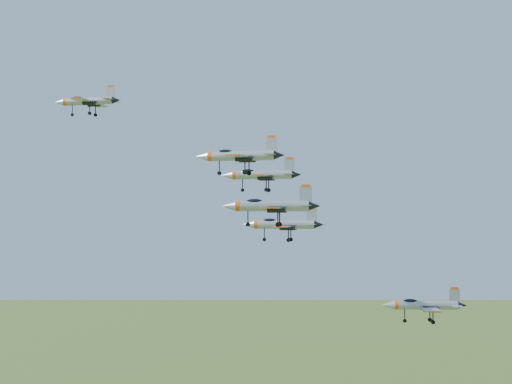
# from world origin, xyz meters

# --- Properties ---
(jet_lead) EXTENTS (12.67, 10.55, 3.39)m
(jet_lead) POSITION_xyz_m (-28.98, 15.48, 144.15)
(jet_lead) COLOR #989CA3
(jet_left_high) EXTENTS (12.44, 10.30, 3.33)m
(jet_left_high) POSITION_xyz_m (3.55, 0.96, 130.12)
(jet_left_high) COLOR #989CA3
(jet_right_high) EXTENTS (11.25, 9.37, 3.01)m
(jet_right_high) POSITION_xyz_m (3.26, -20.93, 131.33)
(jet_right_high) COLOR #989CA3
(jet_left_low) EXTENTS (13.62, 11.31, 3.64)m
(jet_left_low) POSITION_xyz_m (6.19, 10.41, 122.44)
(jet_left_low) COLOR #989CA3
(jet_right_low) EXTENTS (13.20, 10.85, 3.54)m
(jet_right_low) POSITION_xyz_m (6.24, -12.62, 125.31)
(jet_right_low) COLOR #989CA3
(jet_trail) EXTENTS (11.98, 9.91, 3.20)m
(jet_trail) POSITION_xyz_m (27.16, -3.94, 111.41)
(jet_trail) COLOR #989CA3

